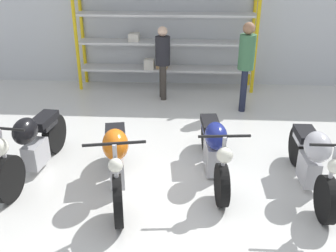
{
  "coord_description": "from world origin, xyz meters",
  "views": [
    {
      "loc": [
        0.28,
        -4.53,
        2.99
      ],
      "look_at": [
        0.0,
        0.4,
        0.7
      ],
      "focal_mm": 40.0,
      "sensor_mm": 36.0,
      "label": 1
    }
  ],
  "objects_px": {
    "motorcycle_black": "(32,144)",
    "person_browsing": "(163,57)",
    "motorcycle_orange": "(116,158)",
    "person_near_rack": "(246,60)",
    "shelving_rack": "(164,26)",
    "motorcycle_silver": "(312,159)",
    "motorcycle_blue": "(214,147)"
  },
  "relations": [
    {
      "from": "person_near_rack",
      "to": "motorcycle_black",
      "type": "bearing_deg",
      "value": 48.53
    },
    {
      "from": "motorcycle_black",
      "to": "person_near_rack",
      "type": "xyz_separation_m",
      "value": [
        3.38,
        2.7,
        0.59
      ]
    },
    {
      "from": "motorcycle_silver",
      "to": "person_near_rack",
      "type": "bearing_deg",
      "value": -168.95
    },
    {
      "from": "person_browsing",
      "to": "person_near_rack",
      "type": "xyz_separation_m",
      "value": [
        1.7,
        -0.57,
        0.13
      ]
    },
    {
      "from": "shelving_rack",
      "to": "motorcycle_orange",
      "type": "distance_m",
      "value": 4.53
    },
    {
      "from": "motorcycle_orange",
      "to": "motorcycle_blue",
      "type": "relative_size",
      "value": 1.0
    },
    {
      "from": "shelving_rack",
      "to": "person_near_rack",
      "type": "relative_size",
      "value": 2.31
    },
    {
      "from": "shelving_rack",
      "to": "motorcycle_orange",
      "type": "bearing_deg",
      "value": -94.61
    },
    {
      "from": "person_near_rack",
      "to": "motorcycle_blue",
      "type": "bearing_deg",
      "value": 83.66
    },
    {
      "from": "motorcycle_silver",
      "to": "person_browsing",
      "type": "distance_m",
      "value": 4.15
    },
    {
      "from": "person_browsing",
      "to": "person_near_rack",
      "type": "bearing_deg",
      "value": 149.54
    },
    {
      "from": "motorcycle_black",
      "to": "motorcycle_silver",
      "type": "bearing_deg",
      "value": 93.81
    },
    {
      "from": "shelving_rack",
      "to": "motorcycle_silver",
      "type": "height_order",
      "value": "shelving_rack"
    },
    {
      "from": "motorcycle_orange",
      "to": "shelving_rack",
      "type": "bearing_deg",
      "value": 164.23
    },
    {
      "from": "motorcycle_black",
      "to": "person_browsing",
      "type": "bearing_deg",
      "value": 159.28
    },
    {
      "from": "motorcycle_blue",
      "to": "person_browsing",
      "type": "distance_m",
      "value": 3.31
    },
    {
      "from": "motorcycle_orange",
      "to": "person_near_rack",
      "type": "bearing_deg",
      "value": 134.72
    },
    {
      "from": "motorcycle_silver",
      "to": "shelving_rack",
      "type": "bearing_deg",
      "value": -151.57
    },
    {
      "from": "shelving_rack",
      "to": "motorcycle_black",
      "type": "distance_m",
      "value": 4.48
    },
    {
      "from": "shelving_rack",
      "to": "motorcycle_silver",
      "type": "xyz_separation_m",
      "value": [
        2.27,
        -4.22,
        -0.99
      ]
    },
    {
      "from": "motorcycle_blue",
      "to": "person_browsing",
      "type": "relative_size",
      "value": 1.3
    },
    {
      "from": "person_browsing",
      "to": "person_near_rack",
      "type": "relative_size",
      "value": 0.89
    },
    {
      "from": "shelving_rack",
      "to": "person_browsing",
      "type": "relative_size",
      "value": 2.6
    },
    {
      "from": "motorcycle_blue",
      "to": "person_browsing",
      "type": "xyz_separation_m",
      "value": [
        -0.96,
        3.13,
        0.5
      ]
    },
    {
      "from": "motorcycle_silver",
      "to": "person_browsing",
      "type": "xyz_separation_m",
      "value": [
        -2.26,
        3.45,
        0.46
      ]
    },
    {
      "from": "motorcycle_orange",
      "to": "motorcycle_blue",
      "type": "bearing_deg",
      "value": 99.73
    },
    {
      "from": "motorcycle_silver",
      "to": "person_near_rack",
      "type": "height_order",
      "value": "person_near_rack"
    },
    {
      "from": "person_near_rack",
      "to": "shelving_rack",
      "type": "bearing_deg",
      "value": -28.2
    },
    {
      "from": "shelving_rack",
      "to": "motorcycle_orange",
      "type": "relative_size",
      "value": 2.01
    },
    {
      "from": "motorcycle_blue",
      "to": "motorcycle_silver",
      "type": "relative_size",
      "value": 1.05
    },
    {
      "from": "motorcycle_silver",
      "to": "person_browsing",
      "type": "height_order",
      "value": "person_browsing"
    },
    {
      "from": "motorcycle_orange",
      "to": "motorcycle_silver",
      "type": "bearing_deg",
      "value": 82.92
    }
  ]
}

